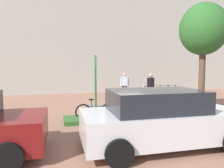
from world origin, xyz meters
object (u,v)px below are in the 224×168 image
at_px(bike_at_sign, 96,111).
at_px(person_suited_dark, 151,85).
at_px(bollard_steel, 144,92).
at_px(parking_sign_post, 95,78).
at_px(person_shirt_white, 125,84).
at_px(car_white_hatch, 161,119).
at_px(bike_rack_cluster, 159,91).
at_px(tree_sidewalk, 203,30).

height_order(bike_at_sign, person_suited_dark, person_suited_dark).
bearing_deg(bollard_steel, bike_at_sign, -130.77).
bearing_deg(person_suited_dark, parking_sign_post, -136.56).
bearing_deg(bike_at_sign, parking_sign_post, -103.84).
height_order(bike_at_sign, bollard_steel, bollard_steel).
relative_size(parking_sign_post, person_shirt_white, 1.51).
xyz_separation_m(person_suited_dark, car_white_hatch, (-3.13, -7.23, -0.23)).
bearing_deg(bike_at_sign, bike_rack_cluster, 44.41).
distance_m(tree_sidewalk, parking_sign_post, 5.29).
bearing_deg(parking_sign_post, person_shirt_white, 61.54).
xyz_separation_m(person_shirt_white, car_white_hatch, (-1.96, -8.94, -0.23)).
bearing_deg(tree_sidewalk, parking_sign_post, 179.65).
xyz_separation_m(bike_rack_cluster, person_shirt_white, (-2.75, -0.12, 0.64)).
relative_size(tree_sidewalk, car_white_hatch, 1.14).
distance_m(tree_sidewalk, bollard_steel, 6.13).
bearing_deg(bollard_steel, tree_sidewalk, -83.39).
bearing_deg(person_suited_dark, bike_rack_cluster, 49.18).
bearing_deg(bike_at_sign, car_white_hatch, -71.07).
distance_m(tree_sidewalk, bike_rack_cluster, 6.94).
height_order(bike_at_sign, car_white_hatch, car_white_hatch).
distance_m(bike_at_sign, person_suited_dark, 5.82).
relative_size(bike_at_sign, car_white_hatch, 0.39).
relative_size(person_suited_dark, car_white_hatch, 0.40).
bearing_deg(bollard_steel, person_shirt_white, 147.79).
xyz_separation_m(tree_sidewalk, person_shirt_white, (-1.72, 5.83, -2.78)).
relative_size(parking_sign_post, person_suited_dark, 1.51).
bearing_deg(person_shirt_white, car_white_hatch, -102.36).
distance_m(bike_at_sign, bollard_steel, 6.48).
xyz_separation_m(tree_sidewalk, parking_sign_post, (-4.87, 0.03, -2.07)).
distance_m(bike_rack_cluster, bollard_steel, 1.82).
distance_m(person_suited_dark, car_white_hatch, 7.88).
xyz_separation_m(bike_at_sign, bike_rack_cluster, (5.85, 5.73, -0.00)).
relative_size(bike_at_sign, bike_rack_cluster, 0.52).
height_order(bike_rack_cluster, person_suited_dark, person_suited_dark).
height_order(bike_rack_cluster, person_shirt_white, person_shirt_white).
bearing_deg(car_white_hatch, bike_at_sign, 108.93).
height_order(parking_sign_post, car_white_hatch, parking_sign_post).
bearing_deg(person_shirt_white, person_suited_dark, -55.67).
bearing_deg(person_suited_dark, tree_sidewalk, -82.37).
height_order(parking_sign_post, person_shirt_white, parking_sign_post).
bearing_deg(parking_sign_post, bike_rack_cluster, 45.10).
distance_m(bike_rack_cluster, person_shirt_white, 2.83).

